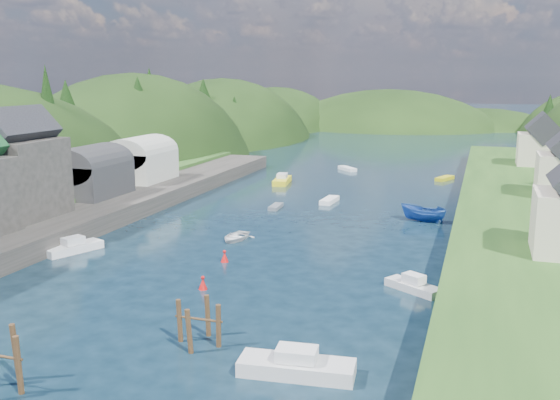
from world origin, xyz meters
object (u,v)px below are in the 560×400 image
(piling_cluster_near, at_px, (0,367))
(channel_buoy_far, at_px, (225,257))
(piling_cluster_far, at_px, (199,327))
(channel_buoy_near, at_px, (203,283))

(piling_cluster_near, bearing_deg, channel_buoy_far, 85.24)
(piling_cluster_far, xyz_separation_m, channel_buoy_far, (-5.36, 16.56, -0.64))
(piling_cluster_far, bearing_deg, channel_buoy_near, 113.78)
(piling_cluster_near, bearing_deg, channel_buoy_near, 79.37)
(piling_cluster_near, relative_size, piling_cluster_far, 1.16)
(channel_buoy_near, bearing_deg, channel_buoy_far, 99.87)
(piling_cluster_far, relative_size, channel_buoy_near, 3.06)
(piling_cluster_near, distance_m, piling_cluster_far, 11.39)
(piling_cluster_far, distance_m, channel_buoy_far, 17.42)
(channel_buoy_near, height_order, channel_buoy_far, same)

